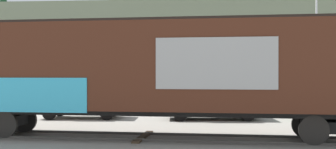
{
  "coord_description": "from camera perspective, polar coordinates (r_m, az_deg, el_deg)",
  "views": [
    {
      "loc": [
        2.69,
        -14.21,
        2.19
      ],
      "look_at": [
        1.37,
        1.0,
        2.15
      ],
      "focal_mm": 45.26,
      "sensor_mm": 36.0,
      "label": 1
    }
  ],
  "objects": [
    {
      "name": "parked_car_silver",
      "position": [
        21.16,
        -11.58,
        -3.62
      ],
      "size": [
        4.1,
        2.07,
        1.62
      ],
      "color": "#B7BABF",
      "rests_on": "ground_plane"
    },
    {
      "name": "ground_plane",
      "position": [
        14.63,
        -5.76,
        -8.45
      ],
      "size": [
        260.0,
        260.0,
        0.0
      ],
      "primitive_type": "plane",
      "color": "gray"
    },
    {
      "name": "track",
      "position": [
        14.33,
        2.09,
        -8.47
      ],
      "size": [
        59.99,
        5.1,
        0.08
      ],
      "color": "#4C4742",
      "rests_on": "ground_plane"
    },
    {
      "name": "hillside",
      "position": [
        70.91,
        2.82,
        2.99
      ],
      "size": [
        154.98,
        38.51,
        16.04
      ],
      "color": "slate",
      "rests_on": "ground_plane"
    },
    {
      "name": "parked_car_black",
      "position": [
        20.29,
        5.84,
        -3.6
      ],
      "size": [
        4.64,
        2.21,
        1.74
      ],
      "color": "black",
      "rests_on": "ground_plane"
    },
    {
      "name": "freight_car",
      "position": [
        14.31,
        -1.81,
        0.78
      ],
      "size": [
        16.64,
        3.78,
        4.08
      ],
      "color": "#472316",
      "rests_on": "ground_plane"
    },
    {
      "name": "flagpole",
      "position": [
        29.21,
        18.96,
        6.83
      ],
      "size": [
        1.02,
        1.18,
        8.83
      ],
      "color": "silver",
      "rests_on": "ground_plane"
    }
  ]
}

